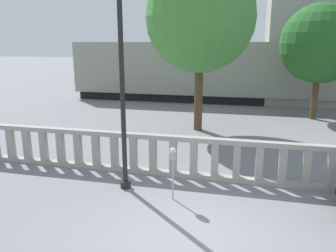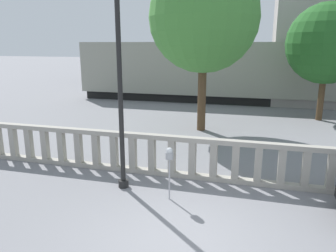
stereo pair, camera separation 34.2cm
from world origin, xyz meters
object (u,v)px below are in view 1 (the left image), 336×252
(lamppost, at_px, (121,61))
(tree_right, at_px, (321,44))
(train_far, at_px, (195,61))
(train_near, at_px, (230,71))
(parking_meter, at_px, (173,157))
(tree_left, at_px, (200,18))

(lamppost, bearing_deg, tree_right, 57.19)
(train_far, bearing_deg, train_near, -70.57)
(parking_meter, distance_m, train_far, 26.98)
(lamppost, distance_m, train_near, 14.62)
(train_near, height_order, tree_right, tree_right)
(parking_meter, height_order, train_near, train_near)
(lamppost, height_order, tree_right, tree_right)
(lamppost, height_order, parking_meter, lamppost)
(tree_left, relative_size, tree_right, 1.25)
(train_near, bearing_deg, tree_right, -42.23)
(train_far, bearing_deg, tree_left, -80.66)
(lamppost, xyz_separation_m, parking_meter, (1.42, -0.37, -2.31))
(lamppost, xyz_separation_m, train_far, (-2.19, 26.35, -1.37))
(train_near, xyz_separation_m, train_far, (-4.21, 11.94, -0.00))
(train_near, distance_m, tree_right, 6.45)
(parking_meter, distance_m, tree_left, 8.00)
(train_near, bearing_deg, tree_left, -97.19)
(lamppost, relative_size, train_near, 0.26)
(lamppost, bearing_deg, tree_left, 81.12)
(parking_meter, xyz_separation_m, tree_right, (5.19, 10.62, 2.72))
(train_near, distance_m, train_far, 12.66)
(tree_right, bearing_deg, train_near, 137.77)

